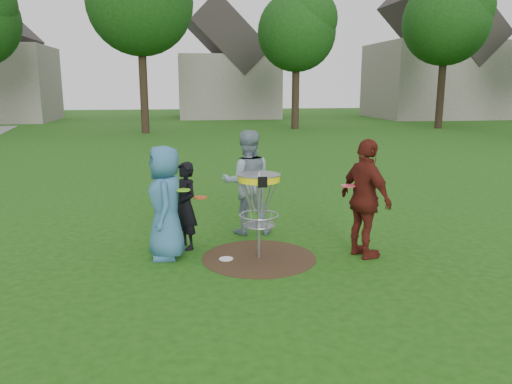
{
  "coord_description": "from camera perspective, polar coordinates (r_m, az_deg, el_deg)",
  "views": [
    {
      "loc": [
        -1.2,
        -7.37,
        2.67
      ],
      "look_at": [
        0.0,
        0.3,
        1.0
      ],
      "focal_mm": 35.0,
      "sensor_mm": 36.0,
      "label": 1
    }
  ],
  "objects": [
    {
      "name": "ground",
      "position": [
        7.93,
        0.34,
        -7.53
      ],
      "size": [
        100.0,
        100.0,
        0.0
      ],
      "primitive_type": "plane",
      "color": "#19470F",
      "rests_on": "ground"
    },
    {
      "name": "dirt_patch",
      "position": [
        7.93,
        0.34,
        -7.51
      ],
      "size": [
        1.8,
        1.8,
        0.01
      ],
      "primitive_type": "cylinder",
      "color": "#47331E",
      "rests_on": "ground"
    },
    {
      "name": "player_blue",
      "position": [
        7.84,
        -10.3,
        -1.21
      ],
      "size": [
        0.6,
        0.89,
        1.77
      ],
      "primitive_type": "imported",
      "rotation": [
        0.0,
        0.0,
        -1.53
      ],
      "color": "teal",
      "rests_on": "ground"
    },
    {
      "name": "player_black",
      "position": [
        8.27,
        -8.06,
        -1.57
      ],
      "size": [
        0.55,
        0.63,
        1.45
      ],
      "primitive_type": "imported",
      "rotation": [
        0.0,
        0.0,
        -1.1
      ],
      "color": "black",
      "rests_on": "ground"
    },
    {
      "name": "player_grey",
      "position": [
        9.03,
        -1.03,
        1.12
      ],
      "size": [
        0.95,
        0.76,
        1.89
      ],
      "primitive_type": "imported",
      "rotation": [
        0.0,
        0.0,
        3.09
      ],
      "color": "#7C91A0",
      "rests_on": "ground"
    },
    {
      "name": "player_maroon",
      "position": [
        7.92,
        12.42,
        -0.8
      ],
      "size": [
        0.79,
        1.19,
        1.87
      ],
      "primitive_type": "imported",
      "rotation": [
        0.0,
        0.0,
        1.9
      ],
      "color": "#5D1C15",
      "rests_on": "ground"
    },
    {
      "name": "disc_on_grass",
      "position": [
        7.87,
        -3.44,
        -7.66
      ],
      "size": [
        0.22,
        0.22,
        0.02
      ],
      "primitive_type": "cylinder",
      "color": "white",
      "rests_on": "ground"
    },
    {
      "name": "disc_golf_basket",
      "position": [
        7.65,
        0.35,
        -0.33
      ],
      "size": [
        0.66,
        0.67,
        1.38
      ],
      "color": "#9EA0A5",
      "rests_on": "ground"
    },
    {
      "name": "held_discs",
      "position": [
        8.03,
        -1.28,
        0.65
      ],
      "size": [
        2.74,
        1.5,
        0.29
      ],
      "color": "#7EED1A",
      "rests_on": "ground"
    },
    {
      "name": "tree_row",
      "position": [
        28.31,
        -5.82,
        19.26
      ],
      "size": [
        51.2,
        17.42,
        9.9
      ],
      "color": "#38281C",
      "rests_on": "ground"
    },
    {
      "name": "house_row",
      "position": [
        40.9,
        -0.49,
        14.21
      ],
      "size": [
        44.5,
        10.65,
        11.62
      ],
      "color": "gray",
      "rests_on": "ground"
    }
  ]
}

